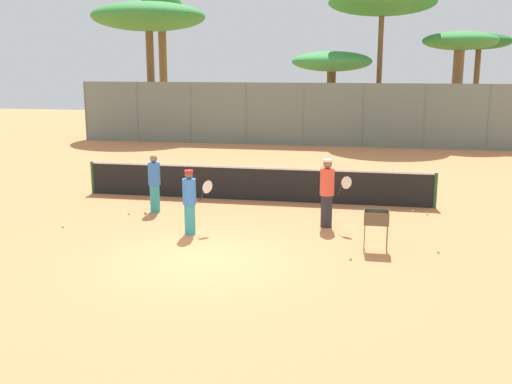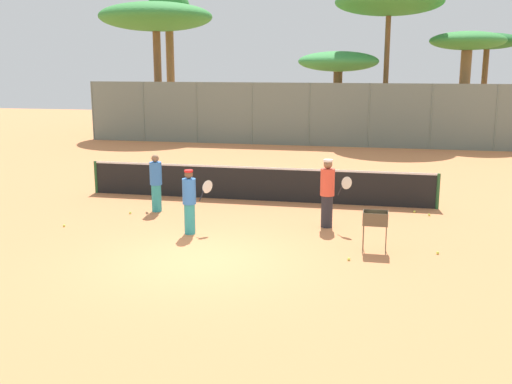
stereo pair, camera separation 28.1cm
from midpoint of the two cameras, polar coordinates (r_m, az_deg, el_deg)
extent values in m
plane|color=#D37F4C|center=(13.26, -4.75, -6.48)|extent=(80.00, 80.00, 0.00)
cylinder|color=#26592D|center=(20.55, -14.62, 1.39)|extent=(0.10, 0.10, 1.07)
cylinder|color=#26592D|center=(18.48, 17.36, 0.06)|extent=(0.10, 0.10, 1.07)
cube|color=black|center=(18.77, 0.50, 0.70)|extent=(10.94, 0.01, 1.01)
cube|color=white|center=(18.67, 0.51, 2.31)|extent=(10.94, 0.02, 0.06)
cylinder|color=slate|center=(35.10, -15.08, 7.48)|extent=(0.08, 0.08, 3.27)
cylinder|color=slate|center=(33.83, -10.41, 7.53)|extent=(0.08, 0.08, 3.27)
cylinder|color=slate|center=(32.79, -5.42, 7.54)|extent=(0.08, 0.08, 3.27)
cylinder|color=slate|center=(32.01, -0.14, 7.48)|extent=(0.08, 0.08, 3.27)
cylinder|color=slate|center=(31.50, 5.35, 7.35)|extent=(0.08, 0.08, 3.27)
cylinder|color=slate|center=(31.29, 10.96, 7.15)|extent=(0.08, 0.08, 3.27)
cylinder|color=slate|center=(31.38, 16.59, 6.89)|extent=(0.08, 0.08, 3.27)
cylinder|color=slate|center=(31.77, 22.12, 6.56)|extent=(0.08, 0.08, 3.27)
cube|color=slate|center=(31.50, 5.35, 7.35)|extent=(24.47, 0.01, 3.27)
cylinder|color=brown|center=(34.29, 19.38, 8.50)|extent=(0.56, 0.56, 4.92)
ellipsoid|color=#338438|center=(34.27, 19.73, 13.42)|extent=(3.91, 3.91, 0.98)
cylinder|color=brown|center=(34.16, 7.96, 8.10)|extent=(0.49, 0.49, 3.79)
ellipsoid|color=#388E42|center=(34.08, 8.09, 12.22)|extent=(4.44, 4.44, 1.11)
cylinder|color=brown|center=(37.19, -9.09, 10.17)|extent=(0.46, 0.46, 6.11)
ellipsoid|color=#338438|center=(37.27, -9.30, 16.15)|extent=(6.68, 6.68, 1.67)
cylinder|color=brown|center=(36.86, 21.02, 8.65)|extent=(0.32, 0.32, 5.00)
ellipsoid|color=#1E6028|center=(36.84, 21.38, 13.23)|extent=(3.63, 3.63, 0.91)
cylinder|color=brown|center=(39.34, -7.92, 10.77)|extent=(0.51, 0.51, 6.74)
sphere|color=#338438|center=(39.47, -8.10, 16.84)|extent=(2.68, 2.68, 2.68)
cylinder|color=brown|center=(34.05, 12.49, 10.40)|extent=(0.28, 0.28, 6.73)
ellipsoid|color=#338438|center=(34.19, 12.81, 17.26)|extent=(5.77, 5.77, 1.44)
cylinder|color=teal|center=(17.60, -9.00, -0.57)|extent=(0.28, 0.28, 0.79)
cylinder|color=blue|center=(17.46, -9.08, 1.76)|extent=(0.35, 0.35, 0.66)
sphere|color=#8C6647|center=(17.39, -9.13, 3.18)|extent=(0.22, 0.22, 0.22)
cylinder|color=black|center=(17.83, -9.29, 1.43)|extent=(0.10, 0.14, 0.27)
ellipsoid|color=silver|center=(17.96, -9.43, 2.21)|extent=(0.24, 0.35, 0.43)
cylinder|color=teal|center=(15.19, -5.80, -2.56)|extent=(0.27, 0.27, 0.77)
cylinder|color=blue|center=(15.02, -5.86, 0.06)|extent=(0.34, 0.34, 0.65)
sphere|color=brown|center=(14.94, -5.90, 1.67)|extent=(0.21, 0.21, 0.21)
cylinder|color=red|center=(14.93, -5.90, 2.00)|extent=(0.22, 0.22, 0.05)
cylinder|color=black|center=(15.22, -4.68, -0.38)|extent=(0.12, 0.12, 0.27)
ellipsoid|color=silver|center=(15.26, -4.13, 0.51)|extent=(0.30, 0.30, 0.43)
cylinder|color=#26262D|center=(15.84, 7.26, -1.83)|extent=(0.30, 0.30, 0.85)
cylinder|color=#E54C38|center=(15.67, 7.34, 0.94)|extent=(0.37, 0.37, 0.71)
sphere|color=#8C6647|center=(15.59, 7.38, 2.63)|extent=(0.23, 0.23, 0.23)
cylinder|color=white|center=(15.58, 7.39, 2.99)|extent=(0.24, 0.24, 0.06)
cylinder|color=black|center=(15.55, 8.51, 0.14)|extent=(0.15, 0.09, 0.27)
ellipsoid|color=silver|center=(15.42, 9.14, 0.86)|extent=(0.38, 0.18, 0.43)
cylinder|color=brown|center=(13.81, 10.73, -4.48)|extent=(0.02, 0.02, 0.65)
cylinder|color=brown|center=(13.81, 12.85, -4.58)|extent=(0.02, 0.02, 0.65)
cylinder|color=brown|center=(14.15, 10.77, -4.07)|extent=(0.02, 0.02, 0.65)
cylinder|color=brown|center=(14.15, 12.83, -4.16)|extent=(0.02, 0.02, 0.65)
cube|color=brown|center=(13.89, 11.85, -3.02)|extent=(0.55, 0.40, 0.01)
cube|color=brown|center=(13.66, 11.87, -2.65)|extent=(0.55, 0.01, 0.30)
cube|color=brown|center=(14.05, 11.88, -2.24)|extent=(0.55, 0.01, 0.30)
cube|color=brown|center=(13.86, 10.74, -2.39)|extent=(0.01, 0.40, 0.30)
cube|color=brown|center=(13.86, 13.01, -2.49)|extent=(0.01, 0.40, 0.30)
sphere|color=#D1E54C|center=(13.97, 11.13, -2.73)|extent=(0.07, 0.07, 0.07)
sphere|color=#D1E54C|center=(14.02, 11.85, -2.71)|extent=(0.07, 0.07, 0.07)
sphere|color=#D1E54C|center=(13.85, 12.49, -2.70)|extent=(0.07, 0.07, 0.07)
sphere|color=#D1E54C|center=(13.88, 11.13, -2.84)|extent=(0.07, 0.07, 0.07)
sphere|color=#D1E54C|center=(13.96, 11.48, -2.76)|extent=(0.07, 0.07, 0.07)
sphere|color=#D1E54C|center=(13.79, 12.15, -2.98)|extent=(0.07, 0.07, 0.07)
sphere|color=#D1E54C|center=(13.88, 11.77, -2.63)|extent=(0.07, 0.07, 0.07)
sphere|color=#D1E54C|center=(13.97, 12.32, -2.56)|extent=(0.07, 0.07, 0.07)
sphere|color=#D1E54C|center=(13.77, 12.17, -2.77)|extent=(0.07, 0.07, 0.07)
sphere|color=#D1E54C|center=(13.82, 11.42, -2.91)|extent=(0.07, 0.07, 0.07)
sphere|color=#D1E54C|center=(17.69, 16.62, -2.09)|extent=(0.07, 0.07, 0.07)
sphere|color=#D1E54C|center=(14.25, 17.46, -5.54)|extent=(0.07, 0.07, 0.07)
sphere|color=#D1E54C|center=(15.46, -5.40, -3.65)|extent=(0.07, 0.07, 0.07)
sphere|color=#D1E54C|center=(13.35, 9.44, -6.32)|extent=(0.07, 0.07, 0.07)
sphere|color=#D1E54C|center=(16.58, -17.35, -3.07)|extent=(0.07, 0.07, 0.07)
sphere|color=#D1E54C|center=(17.52, -11.44, -1.95)|extent=(0.07, 0.07, 0.07)
sphere|color=#D1E54C|center=(17.95, 15.29, -1.80)|extent=(0.07, 0.07, 0.07)
camera|label=1|loc=(0.14, -89.48, 0.11)|focal=42.00mm
camera|label=2|loc=(0.14, 90.52, -0.11)|focal=42.00mm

